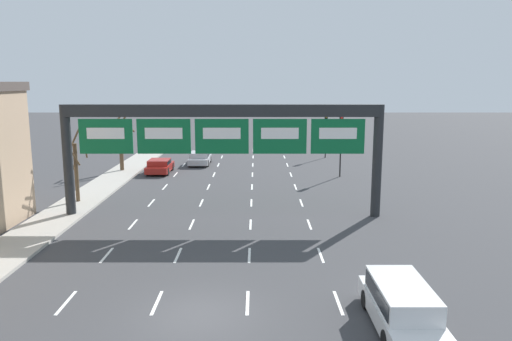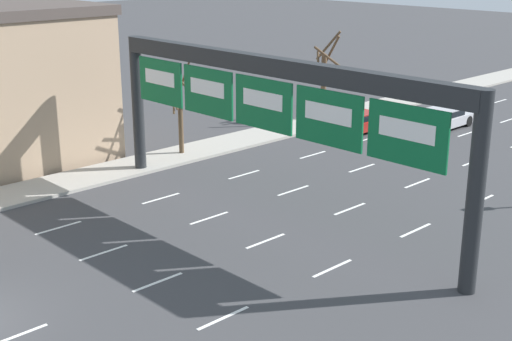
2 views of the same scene
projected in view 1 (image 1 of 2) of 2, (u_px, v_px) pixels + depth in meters
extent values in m
plane|color=#3D3D3F|center=(201.00, 316.00, 17.12)|extent=(220.00, 220.00, 0.00)
cube|color=white|center=(68.00, 302.00, 18.12)|extent=(0.12, 2.00, 0.01)
cube|color=white|center=(108.00, 255.00, 23.04)|extent=(0.12, 2.00, 0.01)
cube|color=white|center=(135.00, 224.00, 27.96)|extent=(0.12, 2.00, 0.01)
cube|color=white|center=(153.00, 203.00, 32.88)|extent=(0.12, 2.00, 0.01)
cube|color=white|center=(167.00, 187.00, 37.80)|extent=(0.12, 2.00, 0.01)
cube|color=white|center=(177.00, 175.00, 42.72)|extent=(0.12, 2.00, 0.01)
cube|color=white|center=(185.00, 165.00, 47.64)|extent=(0.12, 2.00, 0.01)
cube|color=white|center=(192.00, 157.00, 52.56)|extent=(0.12, 2.00, 0.01)
cube|color=white|center=(198.00, 150.00, 57.48)|extent=(0.12, 2.00, 0.01)
cube|color=white|center=(202.00, 145.00, 62.40)|extent=(0.12, 2.00, 0.01)
cube|color=white|center=(158.00, 303.00, 18.11)|extent=(0.12, 2.00, 0.01)
cube|color=white|center=(180.00, 255.00, 23.03)|extent=(0.12, 2.00, 0.01)
cube|color=white|center=(193.00, 224.00, 27.95)|extent=(0.12, 2.00, 0.01)
cube|color=white|center=(203.00, 203.00, 32.87)|extent=(0.12, 2.00, 0.01)
cube|color=white|center=(210.00, 187.00, 37.79)|extent=(0.12, 2.00, 0.01)
cube|color=white|center=(216.00, 175.00, 42.71)|extent=(0.12, 2.00, 0.01)
cube|color=white|center=(220.00, 165.00, 47.63)|extent=(0.12, 2.00, 0.01)
cube|color=white|center=(223.00, 157.00, 52.55)|extent=(0.12, 2.00, 0.01)
cube|color=white|center=(226.00, 150.00, 57.47)|extent=(0.12, 2.00, 0.01)
cube|color=white|center=(229.00, 145.00, 62.39)|extent=(0.12, 2.00, 0.01)
cube|color=white|center=(249.00, 303.00, 18.10)|extent=(0.12, 2.00, 0.01)
cube|color=white|center=(251.00, 255.00, 23.02)|extent=(0.12, 2.00, 0.01)
cube|color=white|center=(252.00, 224.00, 27.94)|extent=(0.12, 2.00, 0.01)
cube|color=white|center=(253.00, 203.00, 32.86)|extent=(0.12, 2.00, 0.01)
cube|color=white|center=(254.00, 187.00, 37.78)|extent=(0.12, 2.00, 0.01)
cube|color=white|center=(254.00, 175.00, 42.70)|extent=(0.12, 2.00, 0.01)
cube|color=white|center=(254.00, 165.00, 47.62)|extent=(0.12, 2.00, 0.01)
cube|color=white|center=(255.00, 157.00, 52.54)|extent=(0.12, 2.00, 0.01)
cube|color=white|center=(255.00, 150.00, 57.46)|extent=(0.12, 2.00, 0.01)
cube|color=white|center=(255.00, 145.00, 62.38)|extent=(0.12, 2.00, 0.01)
cube|color=white|center=(340.00, 303.00, 18.09)|extent=(0.12, 2.00, 0.01)
cube|color=white|center=(322.00, 255.00, 23.01)|extent=(0.12, 2.00, 0.01)
cube|color=white|center=(311.00, 224.00, 27.93)|extent=(0.12, 2.00, 0.01)
cube|color=white|center=(303.00, 203.00, 32.85)|extent=(0.12, 2.00, 0.01)
cube|color=white|center=(297.00, 187.00, 37.77)|extent=(0.12, 2.00, 0.01)
cube|color=white|center=(292.00, 175.00, 42.69)|extent=(0.12, 2.00, 0.01)
cube|color=white|center=(289.00, 165.00, 47.61)|extent=(0.12, 2.00, 0.01)
cube|color=white|center=(286.00, 157.00, 52.53)|extent=(0.12, 2.00, 0.01)
cube|color=white|center=(284.00, 150.00, 57.45)|extent=(0.12, 2.00, 0.01)
cube|color=white|center=(281.00, 145.00, 62.37)|extent=(0.12, 2.00, 0.01)
cylinder|color=#232628|center=(70.00, 161.00, 29.16)|extent=(0.56, 0.56, 6.60)
cylinder|color=#232628|center=(379.00, 161.00, 29.10)|extent=(0.56, 0.56, 6.60)
cube|color=#232628|center=(224.00, 111.00, 28.61)|extent=(18.10, 0.60, 0.70)
cube|color=#0C6033|center=(108.00, 136.00, 28.55)|extent=(3.07, 0.08, 2.00)
cube|color=white|center=(107.00, 133.00, 28.48)|extent=(2.15, 0.02, 0.64)
cube|color=#0C6033|center=(166.00, 136.00, 28.54)|extent=(3.07, 0.08, 2.00)
cube|color=white|center=(165.00, 133.00, 28.46)|extent=(2.15, 0.02, 0.64)
cube|color=#0C6033|center=(223.00, 136.00, 28.53)|extent=(3.07, 0.08, 2.00)
cube|color=white|center=(223.00, 133.00, 28.45)|extent=(2.15, 0.02, 0.64)
cube|color=#0C6033|center=(281.00, 136.00, 28.52)|extent=(3.07, 0.08, 2.00)
cube|color=white|center=(281.00, 133.00, 28.44)|extent=(2.15, 0.02, 0.64)
cube|color=#0C6033|center=(339.00, 136.00, 28.51)|extent=(3.07, 0.08, 2.00)
cube|color=white|center=(340.00, 133.00, 28.43)|extent=(2.15, 0.02, 0.64)
cube|color=silver|center=(402.00, 313.00, 16.17)|extent=(1.78, 4.76, 0.64)
cube|color=silver|center=(403.00, 294.00, 16.00)|extent=(1.64, 3.33, 0.70)
cube|color=black|center=(403.00, 294.00, 16.00)|extent=(1.67, 3.07, 0.50)
cylinder|color=black|center=(367.00, 300.00, 17.61)|extent=(0.22, 0.66, 0.66)
cylinder|color=black|center=(413.00, 300.00, 17.60)|extent=(0.22, 0.66, 0.66)
cylinder|color=black|center=(388.00, 341.00, 14.80)|extent=(0.22, 0.66, 0.66)
cylinder|color=black|center=(442.00, 341.00, 14.79)|extent=(0.22, 0.66, 0.66)
cube|color=#B7B7BC|center=(202.00, 159.00, 47.92)|extent=(1.86, 4.42, 0.55)
cube|color=#B7B7BC|center=(201.00, 154.00, 47.56)|extent=(1.71, 2.30, 0.48)
cube|color=black|center=(201.00, 154.00, 47.56)|extent=(1.75, 2.11, 0.34)
cylinder|color=black|center=(195.00, 159.00, 49.25)|extent=(0.22, 0.66, 0.66)
cylinder|color=black|center=(212.00, 159.00, 49.24)|extent=(0.22, 0.66, 0.66)
cylinder|color=black|center=(191.00, 163.00, 46.64)|extent=(0.22, 0.66, 0.66)
cylinder|color=black|center=(209.00, 163.00, 46.64)|extent=(0.22, 0.66, 0.66)
cube|color=maroon|center=(162.00, 167.00, 43.48)|extent=(1.88, 4.03, 0.56)
cube|color=maroon|center=(161.00, 162.00, 43.15)|extent=(1.73, 2.10, 0.46)
cube|color=black|center=(161.00, 162.00, 43.15)|extent=(1.77, 1.93, 0.33)
cylinder|color=black|center=(155.00, 167.00, 44.70)|extent=(0.22, 0.66, 0.66)
cylinder|color=black|center=(174.00, 167.00, 44.69)|extent=(0.22, 0.66, 0.66)
cylinder|color=black|center=(149.00, 172.00, 42.32)|extent=(0.22, 0.66, 0.66)
cylinder|color=black|center=(169.00, 172.00, 42.31)|extent=(0.22, 0.66, 0.66)
cylinder|color=black|center=(342.00, 152.00, 41.42)|extent=(0.12, 0.12, 4.18)
cube|color=black|center=(343.00, 121.00, 40.97)|extent=(0.30, 0.24, 0.90)
sphere|color=red|center=(343.00, 118.00, 40.79)|extent=(0.20, 0.20, 0.20)
sphere|color=#412F0C|center=(343.00, 122.00, 40.84)|extent=(0.20, 0.20, 0.20)
sphere|color=#0E3515|center=(343.00, 125.00, 40.89)|extent=(0.20, 0.20, 0.20)
cylinder|color=black|center=(327.00, 139.00, 51.68)|extent=(0.12, 0.12, 3.84)
cube|color=black|center=(328.00, 117.00, 51.26)|extent=(0.30, 0.24, 0.90)
sphere|color=#3D0E0C|center=(328.00, 114.00, 51.08)|extent=(0.20, 0.20, 0.20)
sphere|color=gold|center=(328.00, 117.00, 51.13)|extent=(0.20, 0.20, 0.20)
sphere|color=#0E3515|center=(328.00, 120.00, 51.19)|extent=(0.20, 0.20, 0.20)
cylinder|color=brown|center=(78.00, 172.00, 32.43)|extent=(0.25, 0.25, 3.82)
cylinder|color=brown|center=(84.00, 145.00, 32.35)|extent=(0.62, 1.00, 1.02)
cylinder|color=brown|center=(74.00, 152.00, 31.71)|extent=(1.06, 0.19, 1.69)
cylinder|color=brown|center=(78.00, 135.00, 32.49)|extent=(1.08, 0.19, 2.03)
cylinder|color=brown|center=(87.00, 150.00, 32.32)|extent=(0.44, 1.37, 1.25)
cylinder|color=brown|center=(73.00, 160.00, 32.05)|extent=(0.62, 0.57, 1.19)
cylinder|color=brown|center=(123.00, 147.00, 43.75)|extent=(0.34, 0.34, 4.06)
cylinder|color=brown|center=(120.00, 118.00, 43.99)|extent=(1.56, 0.75, 1.92)
cylinder|color=brown|center=(118.00, 130.00, 43.21)|extent=(0.74, 0.72, 1.31)
cylinder|color=brown|center=(123.00, 135.00, 43.09)|extent=(1.08, 0.57, 1.01)
cylinder|color=brown|center=(124.00, 121.00, 43.95)|extent=(1.37, 0.34, 1.93)
cylinder|color=brown|center=(128.00, 125.00, 42.92)|extent=(1.14, 1.51, 1.37)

